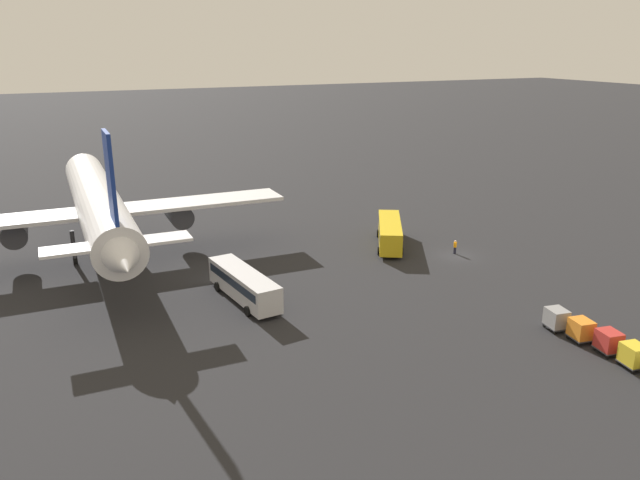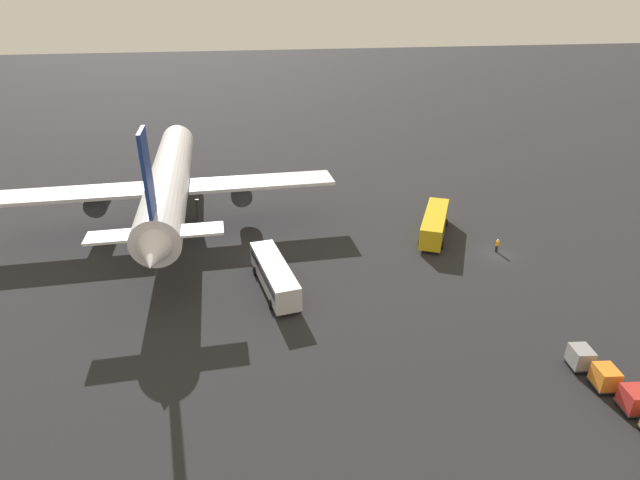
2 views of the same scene
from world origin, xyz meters
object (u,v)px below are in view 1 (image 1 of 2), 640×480
(shuttle_bus_near, at_px, (390,231))
(cargo_cart_red, at_px, (609,341))
(cargo_cart_grey, at_px, (557,318))
(worker_person, at_px, (455,247))
(shuttle_bus_far, at_px, (244,283))
(airplane, at_px, (98,204))
(cargo_cart_orange, at_px, (581,329))
(cargo_cart_yellow, at_px, (634,355))

(shuttle_bus_near, height_order, cargo_cart_red, shuttle_bus_near)
(shuttle_bus_near, relative_size, cargo_cart_grey, 5.26)
(shuttle_bus_near, xyz_separation_m, worker_person, (-6.20, -5.74, -1.05))
(shuttle_bus_far, height_order, cargo_cart_red, shuttle_bus_far)
(worker_person, distance_m, cargo_cart_grey, 22.15)
(airplane, xyz_separation_m, worker_person, (-17.20, -39.85, -5.78))
(cargo_cart_red, distance_m, cargo_cart_orange, 2.66)
(shuttle_bus_near, relative_size, cargo_cart_yellow, 5.26)
(airplane, bearing_deg, shuttle_bus_far, -149.61)
(airplane, height_order, shuttle_bus_far, airplane)
(shuttle_bus_far, bearing_deg, worker_person, -90.97)
(shuttle_bus_near, relative_size, cargo_cart_orange, 5.26)
(shuttle_bus_near, distance_m, worker_person, 8.52)
(shuttle_bus_far, bearing_deg, cargo_cart_grey, -135.15)
(airplane, relative_size, cargo_cart_grey, 23.04)
(cargo_cart_yellow, bearing_deg, cargo_cart_red, -4.20)
(shuttle_bus_near, height_order, worker_person, shuttle_bus_near)
(shuttle_bus_near, distance_m, cargo_cart_grey, 27.85)
(airplane, bearing_deg, cargo_cart_red, -140.17)
(shuttle_bus_near, relative_size, worker_person, 6.76)
(shuttle_bus_near, xyz_separation_m, cargo_cart_red, (-33.09, -1.54, -0.73))
(cargo_cart_yellow, bearing_deg, cargo_cart_grey, 2.89)
(shuttle_bus_far, xyz_separation_m, worker_person, (2.93, -28.46, -0.99))
(worker_person, xyz_separation_m, cargo_cart_grey, (-21.62, 4.79, 0.32))
(cargo_cart_orange, bearing_deg, cargo_cart_yellow, -178.26)
(shuttle_bus_far, xyz_separation_m, cargo_cart_grey, (-18.70, -23.67, -0.67))
(airplane, distance_m, cargo_cart_grey, 52.59)
(cargo_cart_orange, relative_size, cargo_cart_grey, 1.00)
(airplane, relative_size, shuttle_bus_near, 4.38)
(worker_person, bearing_deg, cargo_cart_yellow, 171.53)
(cargo_cart_yellow, xyz_separation_m, cargo_cart_red, (2.63, -0.19, 0.00))
(worker_person, bearing_deg, cargo_cart_orange, 169.37)
(shuttle_bus_far, distance_m, cargo_cart_grey, 30.17)
(shuttle_bus_near, bearing_deg, cargo_cart_red, -148.02)
(shuttle_bus_near, bearing_deg, airplane, 101.44)
(worker_person, height_order, cargo_cart_grey, cargo_cart_grey)
(shuttle_bus_far, xyz_separation_m, cargo_cart_orange, (-21.33, -23.91, -0.67))
(cargo_cart_red, height_order, cargo_cart_orange, same)
(shuttle_bus_far, xyz_separation_m, cargo_cart_red, (-23.96, -24.26, -0.67))
(worker_person, height_order, cargo_cart_orange, cargo_cart_orange)
(cargo_cart_grey, bearing_deg, shuttle_bus_far, 51.69)
(cargo_cart_grey, bearing_deg, cargo_cart_yellow, -177.11)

